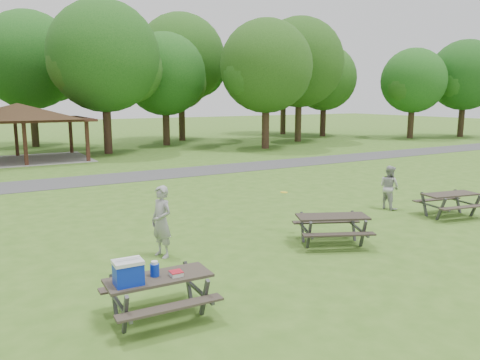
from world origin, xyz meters
name	(u,v)px	position (x,y,z in m)	size (l,w,h in m)	color
ground	(283,253)	(0.00, 0.00, 0.00)	(160.00, 160.00, 0.00)	#3C671D
asphalt_path	(127,177)	(0.00, 14.00, 0.01)	(120.00, 3.20, 0.02)	#404042
pavilion	(18,114)	(-4.00, 24.00, 3.06)	(8.60, 7.01, 3.76)	#342113
tree_row_e	(105,60)	(2.10, 25.03, 6.78)	(8.40, 8.00, 11.02)	black
tree_row_f	(166,77)	(8.09, 28.53, 5.84)	(7.35, 7.00, 9.55)	#301F15
tree_row_g	(267,69)	(14.09, 22.03, 6.33)	(7.77, 7.40, 10.25)	#332016
tree_row_h	(300,65)	(20.10, 25.53, 7.03)	(8.61, 8.20, 11.37)	#322416
tree_row_i	(325,80)	(26.08, 29.03, 5.91)	(7.14, 6.80, 9.52)	black
tree_row_j	(414,83)	(32.08, 22.53, 5.56)	(6.72, 6.40, 8.96)	black
tree_deep_b	(31,63)	(-1.90, 33.03, 6.89)	(8.40, 8.00, 11.13)	black
tree_deep_c	(182,61)	(11.10, 32.03, 7.44)	(8.82, 8.40, 11.90)	#322016
tree_deep_d	(284,71)	(24.10, 33.53, 7.03)	(8.40, 8.00, 11.27)	#302215
tree_flank_right	(465,77)	(38.09, 21.03, 6.15)	(7.56, 7.20, 9.97)	black
picnic_table_near	(149,281)	(-4.40, -1.86, 0.78)	(2.02, 1.65, 1.36)	#302923
picnic_table_middle	(332,223)	(1.65, -0.05, 0.64)	(2.48, 2.29, 0.86)	#2A241E
picnic_table_far	(450,199)	(7.36, 0.27, 0.62)	(2.21, 1.90, 0.85)	#2E2721
frisbee_in_flight	(284,192)	(1.25, 1.74, 1.24)	(0.28, 0.28, 0.02)	yellow
frisbee_thrower	(162,222)	(-2.89, 1.41, 0.95)	(0.69, 0.45, 1.89)	gray
frisbee_catcher	(389,187)	(6.39, 2.16, 0.82)	(0.80, 0.62, 1.64)	#AAAAAD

